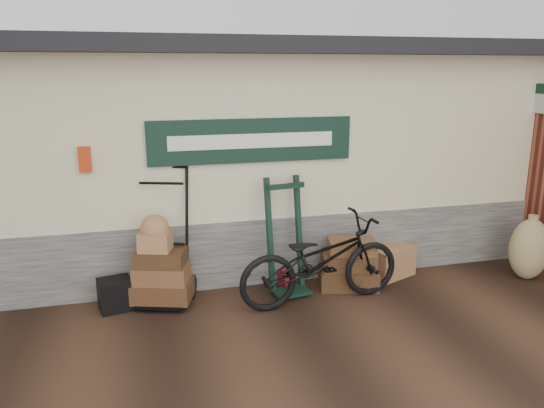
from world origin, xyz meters
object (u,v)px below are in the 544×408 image
Objects in this scene: suitcase_stack at (349,263)px; bicycle at (321,256)px; green_barrow at (286,236)px; black_trunk at (115,294)px; wicker_hamper at (389,261)px; porter_trolley at (164,234)px.

bicycle is at bearing -146.21° from suitcase_stack.
green_barrow reaches higher than bicycle.
black_trunk is at bearing 74.68° from bicycle.
wicker_hamper is 0.31× the size of bicycle.
wicker_hamper is at bearing -70.21° from bicycle.
green_barrow reaches higher than suitcase_stack.
wicker_hamper is at bearing 17.58° from suitcase_stack.
suitcase_stack is 2.98m from black_trunk.
green_barrow is 0.72× the size of bicycle.
porter_trolley is 2.25× the size of suitcase_stack.
wicker_hamper is 3.69m from black_trunk.
black_trunk is (-3.68, -0.14, -0.02)m from wicker_hamper.
porter_trolley is at bearing 174.28° from suitcase_stack.
suitcase_stack is (2.36, -0.24, -0.52)m from porter_trolley.
green_barrow reaches higher than black_trunk.
porter_trolley is at bearing 164.57° from green_barrow.
suitcase_stack is at bearing -61.44° from bicycle.
green_barrow is at bearing 174.53° from suitcase_stack.
porter_trolley reaches higher than bicycle.
porter_trolley is at bearing 13.75° from black_trunk.
black_trunk is (-2.98, 0.09, -0.14)m from suitcase_stack.
porter_trolley is 2.43m from suitcase_stack.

